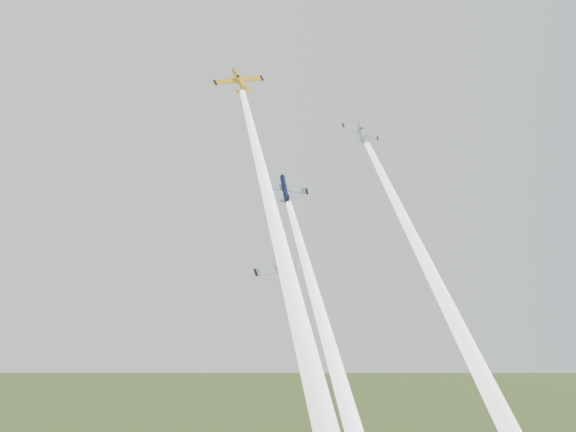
{
  "coord_description": "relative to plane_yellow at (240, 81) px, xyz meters",
  "views": [
    {
      "loc": [
        -11.18,
        -115.28,
        76.56
      ],
      "look_at": [
        0.0,
        -6.0,
        92.0
      ],
      "focal_mm": 45.0,
      "sensor_mm": 36.0,
      "label": 1
    }
  ],
  "objects": [
    {
      "name": "plane_yellow",
      "position": [
        0.0,
        0.0,
        0.0
      ],
      "size": [
        10.46,
        7.63,
        8.85
      ],
      "primitive_type": null,
      "rotation": [
        0.88,
        -0.19,
        0.19
      ],
      "color": "yellow"
    },
    {
      "name": "smoke_trail_silver_right",
      "position": [
        26.36,
        -25.9,
        -38.37
      ],
      "size": [
        15.09,
        45.45,
        55.69
      ],
      "primitive_type": null,
      "rotation": [
        -0.69,
        0.0,
        0.27
      ],
      "color": "white"
    },
    {
      "name": "plane_silver_right",
      "position": [
        19.96,
        -2.67,
        -8.96
      ],
      "size": [
        6.79,
        6.94,
        7.33
      ],
      "primitive_type": null,
      "rotation": [
        0.88,
        0.24,
        0.27
      ],
      "color": "#ACB3BB"
    },
    {
      "name": "smoke_trail_navy",
      "position": [
        11.51,
        -25.07,
        -45.05
      ],
      "size": [
        11.13,
        40.63,
        49.03
      ],
      "primitive_type": null,
      "rotation": [
        -0.69,
        0.0,
        0.2
      ],
      "color": "white"
    },
    {
      "name": "plane_silver_low",
      "position": [
        6.27,
        -9.6,
        -32.19
      ],
      "size": [
        10.15,
        7.52,
        8.47
      ],
      "primitive_type": null,
      "rotation": [
        0.88,
        -0.17,
        0.2
      ],
      "color": "#A7ACB5"
    },
    {
      "name": "smoke_trail_yellow",
      "position": [
        4.38,
        -22.62,
        -28.12
      ],
      "size": [
        11.24,
        43.98,
        53.11
      ],
      "primitive_type": null,
      "rotation": [
        -0.69,
        0.0,
        0.19
      ],
      "color": "white"
    },
    {
      "name": "plane_navy",
      "position": [
        7.16,
        -4.15,
        -18.97
      ],
      "size": [
        8.69,
        7.72,
        7.76
      ],
      "primitive_type": null,
      "rotation": [
        0.88,
        0.09,
        0.2
      ],
      "color": "black"
    }
  ]
}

